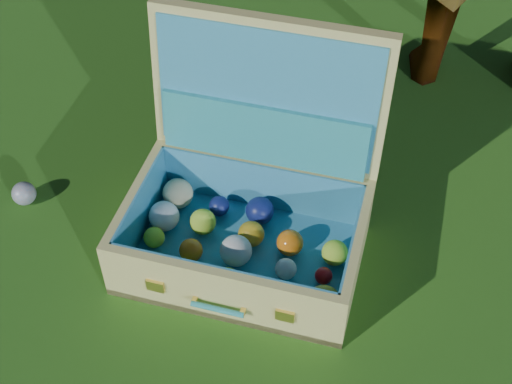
# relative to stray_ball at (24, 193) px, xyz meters

# --- Properties ---
(ground) EXTENTS (60.00, 60.00, 0.00)m
(ground) POSITION_rel_stray_ball_xyz_m (0.42, -0.08, -0.03)
(ground) COLOR #215114
(ground) RESTS_ON ground
(stray_ball) EXTENTS (0.06, 0.06, 0.06)m
(stray_ball) POSITION_rel_stray_ball_xyz_m (0.00, 0.00, 0.00)
(stray_ball) COLOR teal
(stray_ball) RESTS_ON ground
(suitcase) EXTENTS (0.60, 0.50, 0.52)m
(suitcase) POSITION_rel_stray_ball_xyz_m (0.57, 0.12, 0.12)
(suitcase) COLOR #CEC46F
(suitcase) RESTS_ON ground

